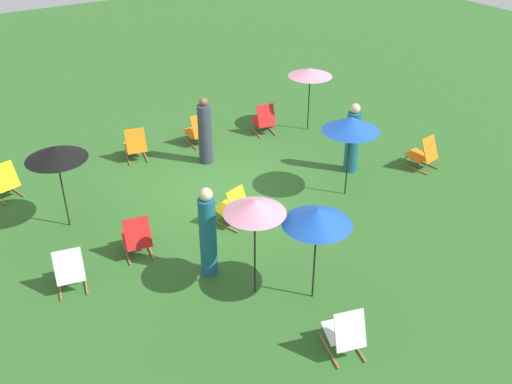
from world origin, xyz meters
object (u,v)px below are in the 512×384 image
Objects in this scene: deckchair_3 at (135,145)px; deckchair_2 at (198,131)px; deckchair_8 at (423,154)px; umbrella_0 at (351,124)px; deckchair_1 at (345,333)px; person_2 at (352,140)px; umbrella_1 at (310,72)px; deckchair_6 at (4,182)px; person_1 at (205,133)px; umbrella_4 at (255,207)px; person_0 at (208,234)px; umbrella_3 at (317,216)px; deckchair_7 at (70,270)px; deckchair_4 at (264,120)px; umbrella_2 at (56,153)px; deckchair_0 at (137,237)px; deckchair_5 at (233,208)px.

deckchair_2 is at bearing -170.59° from deckchair_3.
deckchair_8 is 0.45× the size of umbrella_0.
person_2 reaches higher than deckchair_1.
umbrella_1 is (-4.67, 0.86, 1.25)m from deckchair_3.
deckchair_6 is 4.64m from person_1.
umbrella_1 is 1.03× the size of person_1.
person_1 is (0.32, 1.01, 0.41)m from deckchair_2.
umbrella_0 is 0.99× the size of umbrella_4.
umbrella_4 is at bearing -62.56° from deckchair_1.
person_0 is at bearing 94.60° from deckchair_3.
umbrella_4 is at bearing 26.52° from umbrella_0.
person_1 is (-0.84, -5.42, -0.86)m from umbrella_3.
umbrella_3 reaches higher than deckchair_7.
umbrella_3 is (5.10, 2.34, 1.27)m from deckchair_8.
person_0 is 1.04× the size of person_2.
deckchair_2 is 0.99× the size of deckchair_4.
deckchair_3 is 0.45× the size of umbrella_4.
umbrella_0 is at bearing 66.82° from umbrella_1.
deckchair_1 is 0.48× the size of umbrella_2.
person_1 reaches higher than deckchair_8.
deckchair_6 is at bearing -127.40° from person_1.
person_0 reaches higher than umbrella_1.
deckchair_1 and deckchair_3 have the same top height.
deckchair_4 is 0.45× the size of umbrella_4.
umbrella_1 reaches higher than deckchair_0.
person_2 reaches higher than person_1.
person_1 is at bearing -165.18° from umbrella_2.
umbrella_2 is at bearing -24.64° from deckchair_8.
deckchair_7 is 0.45× the size of umbrella_0.
deckchair_2 is at bearing 136.27° from person_1.
deckchair_6 is at bearing -62.35° from deckchair_5.
deckchair_0 is 2.27m from umbrella_2.
deckchair_5 is (1.15, 3.73, 0.00)m from deckchair_2.
deckchair_7 is 0.50× the size of person_1.
umbrella_3 is at bearing 14.80° from deckchair_8.
deckchair_1 is 2.38m from umbrella_4.
deckchair_6 is 0.48× the size of umbrella_2.
deckchair_0 is 0.46× the size of umbrella_2.
person_0 is at bearing 69.48° from person_2.
deckchair_0 and deckchair_3 have the same top height.
deckchair_2 is 0.97× the size of deckchair_6.
deckchair_4 is 6.22m from umbrella_2.
umbrella_0 is at bearing -174.34° from deckchair_0.
deckchair_2 is at bearing -100.25° from umbrella_3.
person_0 reaches higher than deckchair_3.
umbrella_3 is (2.98, 6.10, 1.27)m from deckchair_4.
deckchair_7 is at bearing 128.58° from person_0.
umbrella_1 is at bearing 67.76° from person_1.
deckchair_1 is at bearing -36.25° from person_1.
umbrella_2 is at bearing 9.73° from umbrella_1.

